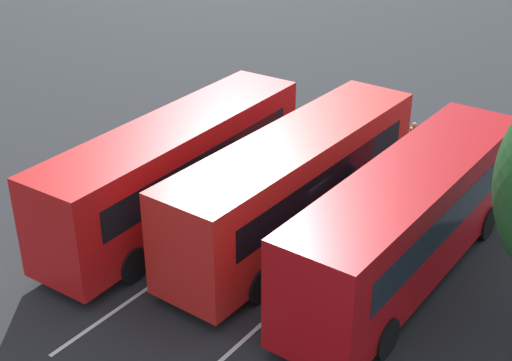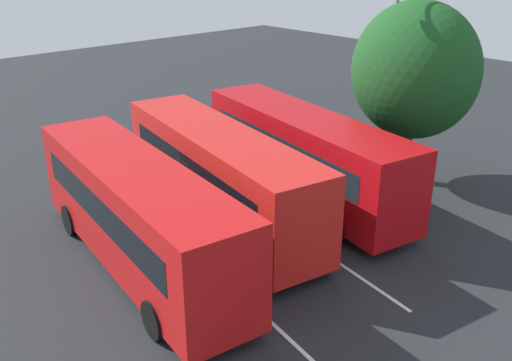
{
  "view_description": "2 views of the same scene",
  "coord_description": "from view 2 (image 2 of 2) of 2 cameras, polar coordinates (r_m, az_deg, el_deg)",
  "views": [
    {
      "loc": [
        -17.7,
        -7.32,
        11.85
      ],
      "look_at": [
        -0.53,
        0.99,
        2.02
      ],
      "focal_mm": 49.45,
      "sensor_mm": 36.0,
      "label": 1
    },
    {
      "loc": [
        -14.49,
        11.6,
        9.53
      ],
      "look_at": [
        -1.23,
        -0.58,
        1.89
      ],
      "focal_mm": 39.78,
      "sensor_mm": 36.0,
      "label": 2
    }
  ],
  "objects": [
    {
      "name": "street_lamp",
      "position": [
        23.9,
        13.08,
        11.87
      ],
      "size": [
        0.61,
        2.86,
        8.99
      ],
      "rotation": [
        0.0,
        0.0,
        1.42
      ],
      "color": "gray",
      "rests_on": "ground"
    },
    {
      "name": "depot_tree",
      "position": [
        23.85,
        15.68,
        10.56
      ],
      "size": [
        5.23,
        4.7,
        7.5
      ],
      "color": "#4C3823",
      "rests_on": "ground"
    },
    {
      "name": "ground_plane",
      "position": [
        20.86,
        -3.47,
        -4.24
      ],
      "size": [
        74.51,
        74.51,
        0.0
      ],
      "primitive_type": "plane",
      "color": "#232628"
    },
    {
      "name": "pedestrian",
      "position": [
        26.87,
        -9.75,
        4.06
      ],
      "size": [
        0.39,
        0.39,
        1.64
      ],
      "rotation": [
        0.0,
        0.0,
        2.89
      ],
      "color": "#232833",
      "rests_on": "ground"
    },
    {
      "name": "bus_center_left",
      "position": [
        20.2,
        -3.74,
        0.75
      ],
      "size": [
        11.0,
        4.38,
        3.45
      ],
      "rotation": [
        0.0,
        0.0,
        -0.19
      ],
      "color": "red",
      "rests_on": "ground"
    },
    {
      "name": "lane_stripe_outer_left",
      "position": [
        21.91,
        0.17,
        -2.78
      ],
      "size": [
        15.57,
        2.84,
        0.01
      ],
      "primitive_type": "cube",
      "rotation": [
        0.0,
        0.0,
        -0.17
      ],
      "color": "silver",
      "rests_on": "ground"
    },
    {
      "name": "bus_center_right",
      "position": [
        17.68,
        -11.89,
        -3.11
      ],
      "size": [
        10.97,
        3.9,
        3.45
      ],
      "rotation": [
        0.0,
        0.0,
        -0.14
      ],
      "color": "red",
      "rests_on": "ground"
    },
    {
      "name": "bus_far_left",
      "position": [
        22.13,
        4.83,
        2.74
      ],
      "size": [
        11.0,
        4.35,
        3.45
      ],
      "rotation": [
        0.0,
        0.0,
        -0.19
      ],
      "color": "#B70C11",
      "rests_on": "ground"
    },
    {
      "name": "lane_stripe_inner_left",
      "position": [
        19.92,
        -7.5,
        -5.8
      ],
      "size": [
        15.57,
        2.84,
        0.01
      ],
      "primitive_type": "cube",
      "rotation": [
        0.0,
        0.0,
        -0.17
      ],
      "color": "silver",
      "rests_on": "ground"
    }
  ]
}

